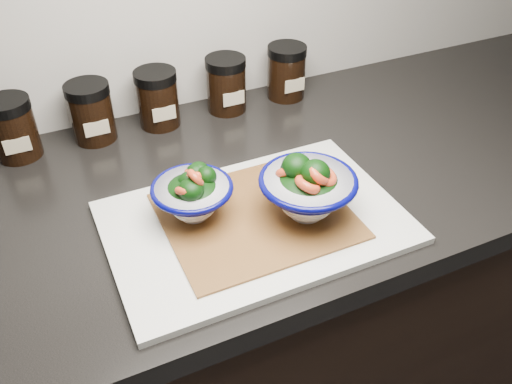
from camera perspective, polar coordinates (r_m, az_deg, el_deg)
name	(u,v)px	position (r m, az deg, el deg)	size (l,w,h in m)	color
cabinet	(174,373)	(1.25, -8.64, -18.36)	(3.43, 0.58, 0.86)	black
countertop	(149,214)	(0.91, -11.25, -2.33)	(3.50, 0.60, 0.04)	black
cutting_board	(255,222)	(0.84, -0.10, -3.21)	(0.45, 0.30, 0.01)	silver
bamboo_mat	(256,215)	(0.84, 0.00, -2.48)	(0.28, 0.24, 0.00)	#915B2B
bowl_left	(193,194)	(0.82, -6.65, -0.21)	(0.12, 0.12, 0.10)	white
bowl_right	(307,189)	(0.81, 5.42, 0.32)	(0.15, 0.15, 0.11)	white
spice_jar_b	(13,128)	(1.06, -24.21, 6.14)	(0.08, 0.08, 0.11)	black
spice_jar_c	(91,112)	(1.06, -16.96, 8.05)	(0.08, 0.08, 0.11)	black
spice_jar_d	(158,98)	(1.08, -10.32, 9.67)	(0.08, 0.08, 0.11)	black
spice_jar_e	(226,84)	(1.12, -3.16, 11.26)	(0.08, 0.08, 0.11)	black
spice_jar_f	(286,72)	(1.17, 3.22, 12.52)	(0.08, 0.08, 0.11)	black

